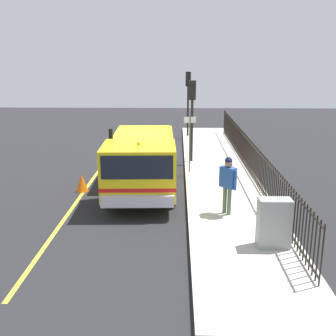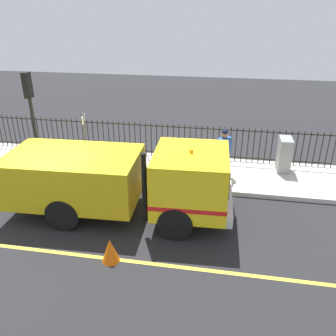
{
  "view_description": "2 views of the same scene",
  "coord_description": "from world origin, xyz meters",
  "px_view_note": "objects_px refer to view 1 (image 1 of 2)",
  "views": [
    {
      "loc": [
        1.56,
        -16.78,
        4.74
      ],
      "look_at": [
        1.24,
        -3.74,
        1.23
      ],
      "focal_mm": 43.66,
      "sensor_mm": 36.0,
      "label": 1
    },
    {
      "loc": [
        -8.45,
        -5.14,
        5.72
      ],
      "look_at": [
        1.2,
        -3.43,
        1.18
      ],
      "focal_mm": 37.07,
      "sensor_mm": 36.0,
      "label": 2
    }
  ],
  "objects_px": {
    "worker_standing": "(228,179)",
    "utility_cabinet": "(274,223)",
    "traffic_light_near": "(192,104)",
    "work_truck": "(142,159)",
    "traffic_cone": "(82,183)",
    "street_sign": "(190,137)",
    "traffic_light_mid": "(188,91)"
  },
  "relations": [
    {
      "from": "worker_standing",
      "to": "utility_cabinet",
      "type": "relative_size",
      "value": 1.41
    },
    {
      "from": "traffic_light_near",
      "to": "work_truck",
      "type": "bearing_deg",
      "value": 61.76
    },
    {
      "from": "worker_standing",
      "to": "traffic_light_near",
      "type": "relative_size",
      "value": 0.49
    },
    {
      "from": "worker_standing",
      "to": "utility_cabinet",
      "type": "height_order",
      "value": "worker_standing"
    },
    {
      "from": "traffic_cone",
      "to": "street_sign",
      "type": "bearing_deg",
      "value": 28.16
    },
    {
      "from": "traffic_light_mid",
      "to": "traffic_cone",
      "type": "relative_size",
      "value": 6.02
    },
    {
      "from": "work_truck",
      "to": "traffic_light_near",
      "type": "bearing_deg",
      "value": -118.1
    },
    {
      "from": "worker_standing",
      "to": "traffic_cone",
      "type": "bearing_deg",
      "value": 20.47
    },
    {
      "from": "work_truck",
      "to": "traffic_cone",
      "type": "xyz_separation_m",
      "value": [
        -2.21,
        -0.09,
        -0.91
      ]
    },
    {
      "from": "utility_cabinet",
      "to": "street_sign",
      "type": "height_order",
      "value": "street_sign"
    },
    {
      "from": "worker_standing",
      "to": "traffic_light_near",
      "type": "bearing_deg",
      "value": -35.11
    },
    {
      "from": "traffic_light_mid",
      "to": "street_sign",
      "type": "bearing_deg",
      "value": 97.56
    },
    {
      "from": "traffic_light_near",
      "to": "traffic_light_mid",
      "type": "distance_m",
      "value": 6.41
    },
    {
      "from": "work_truck",
      "to": "utility_cabinet",
      "type": "xyz_separation_m",
      "value": [
        3.7,
        -4.85,
        -0.44
      ]
    },
    {
      "from": "work_truck",
      "to": "utility_cabinet",
      "type": "height_order",
      "value": "work_truck"
    },
    {
      "from": "traffic_cone",
      "to": "utility_cabinet",
      "type": "bearing_deg",
      "value": -38.86
    },
    {
      "from": "traffic_light_mid",
      "to": "traffic_cone",
      "type": "distance_m",
      "value": 11.54
    },
    {
      "from": "traffic_light_near",
      "to": "utility_cabinet",
      "type": "relative_size",
      "value": 2.9
    },
    {
      "from": "utility_cabinet",
      "to": "traffic_light_near",
      "type": "bearing_deg",
      "value": 101.32
    },
    {
      "from": "work_truck",
      "to": "street_sign",
      "type": "bearing_deg",
      "value": -133.31
    },
    {
      "from": "worker_standing",
      "to": "utility_cabinet",
      "type": "xyz_separation_m",
      "value": [
        0.9,
        -2.21,
        -0.46
      ]
    },
    {
      "from": "work_truck",
      "to": "traffic_light_near",
      "type": "xyz_separation_m",
      "value": [
        1.93,
        3.98,
        1.53
      ]
    },
    {
      "from": "traffic_cone",
      "to": "worker_standing",
      "type": "bearing_deg",
      "value": -26.94
    },
    {
      "from": "traffic_light_mid",
      "to": "traffic_cone",
      "type": "bearing_deg",
      "value": 76.91
    },
    {
      "from": "traffic_cone",
      "to": "traffic_light_near",
      "type": "bearing_deg",
      "value": 44.49
    },
    {
      "from": "worker_standing",
      "to": "utility_cabinet",
      "type": "bearing_deg",
      "value": 159.52
    },
    {
      "from": "worker_standing",
      "to": "street_sign",
      "type": "xyz_separation_m",
      "value": [
        -1.01,
        4.68,
        0.4
      ]
    },
    {
      "from": "utility_cabinet",
      "to": "traffic_cone",
      "type": "bearing_deg",
      "value": 141.14
    },
    {
      "from": "utility_cabinet",
      "to": "street_sign",
      "type": "xyz_separation_m",
      "value": [
        -1.91,
        6.9,
        0.86
      ]
    },
    {
      "from": "street_sign",
      "to": "traffic_light_mid",
      "type": "bearing_deg",
      "value": 89.23
    },
    {
      "from": "work_truck",
      "to": "traffic_light_mid",
      "type": "bearing_deg",
      "value": -102.57
    },
    {
      "from": "work_truck",
      "to": "worker_standing",
      "type": "bearing_deg",
      "value": 134.55
    }
  ]
}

